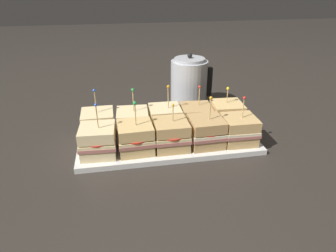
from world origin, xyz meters
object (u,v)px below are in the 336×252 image
at_px(sandwich_front_right, 206,132).
at_px(sandwich_back_right, 196,118).
at_px(sandwich_front_far_right, 239,130).
at_px(sandwich_back_far_left, 98,124).
at_px(sandwich_back_left, 133,123).
at_px(sandwich_front_left, 136,138).
at_px(sandwich_front_far_left, 98,141).
at_px(sandwich_front_center, 171,135).
at_px(sandwich_back_far_right, 227,115).
at_px(sandwich_back_center, 166,119).
at_px(serving_platter, 168,141).
at_px(kettle_steel, 189,84).

distance_m(sandwich_front_right, sandwich_back_right, 0.12).
xyz_separation_m(sandwich_front_right, sandwich_front_far_right, (0.11, -0.00, -0.00)).
height_order(sandwich_front_far_right, sandwich_back_far_left, sandwich_back_far_left).
relative_size(sandwich_front_far_right, sandwich_back_left, 0.95).
bearing_deg(sandwich_front_left, sandwich_front_far_left, 179.85).
height_order(sandwich_front_center, sandwich_back_far_right, same).
bearing_deg(sandwich_front_center, sandwich_back_far_right, 26.27).
xyz_separation_m(sandwich_front_left, sandwich_back_center, (0.12, 0.11, -0.00)).
distance_m(sandwich_front_left, sandwich_back_far_right, 0.36).
distance_m(sandwich_front_right, sandwich_back_center, 0.16).
bearing_deg(sandwich_front_far_right, sandwich_front_center, 179.51).
height_order(serving_platter, sandwich_front_left, sandwich_front_left).
xyz_separation_m(serving_platter, sandwich_back_far_right, (0.23, 0.06, 0.06)).
xyz_separation_m(sandwich_front_far_right, sandwich_back_center, (-0.23, 0.12, 0.00)).
bearing_deg(sandwich_front_far_right, sandwich_front_left, 179.74).
bearing_deg(sandwich_back_center, sandwich_front_far_left, -153.62).
distance_m(sandwich_back_center, kettle_steel, 0.28).
distance_m(sandwich_back_far_right, kettle_steel, 0.26).
distance_m(serving_platter, sandwich_front_center, 0.08).
xyz_separation_m(serving_platter, sandwich_back_center, (0.00, 0.06, 0.06)).
height_order(sandwich_front_left, sandwich_back_far_left, sandwich_back_far_left).
height_order(sandwich_front_center, kettle_steel, kettle_steel).
bearing_deg(sandwich_back_far_left, sandwich_back_left, -1.15).
relative_size(sandwich_front_left, sandwich_front_far_right, 1.05).
distance_m(serving_platter, sandwich_back_right, 0.14).
height_order(sandwich_back_left, sandwich_back_far_right, sandwich_back_left).
relative_size(sandwich_back_center, sandwich_back_far_right, 1.15).
relative_size(sandwich_back_right, sandwich_back_far_right, 1.07).
distance_m(serving_platter, sandwich_back_left, 0.14).
xyz_separation_m(sandwich_back_far_left, sandwich_back_right, (0.35, -0.00, -0.00)).
relative_size(sandwich_back_far_left, sandwich_back_right, 1.07).
bearing_deg(serving_platter, sandwich_front_center, -90.19).
bearing_deg(sandwich_front_far_left, sandwich_back_center, 26.38).
bearing_deg(serving_platter, sandwich_back_far_right, 13.69).
relative_size(sandwich_front_center, sandwich_front_right, 0.89).
relative_size(sandwich_front_right, sandwich_front_far_right, 1.05).
xyz_separation_m(sandwich_front_center, sandwich_back_center, (0.00, 0.11, 0.00)).
height_order(sandwich_front_far_left, sandwich_front_right, sandwich_front_far_left).
distance_m(sandwich_front_far_right, sandwich_back_far_left, 0.48).
xyz_separation_m(sandwich_front_left, sandwich_back_far_left, (-0.12, 0.12, -0.00)).
xyz_separation_m(sandwich_front_right, kettle_steel, (0.03, 0.35, 0.04)).
distance_m(serving_platter, sandwich_front_far_right, 0.24).
xyz_separation_m(sandwich_front_right, sandwich_back_far_left, (-0.35, 0.12, -0.00)).
bearing_deg(sandwich_front_right, serving_platter, 153.34).
xyz_separation_m(sandwich_back_left, kettle_steel, (0.26, 0.24, 0.05)).
distance_m(sandwich_front_center, sandwich_back_far_left, 0.26).
bearing_deg(sandwich_back_far_left, sandwich_front_right, -18.61).
distance_m(sandwich_front_far_left, sandwich_front_far_right, 0.46).
xyz_separation_m(sandwich_front_far_left, sandwich_back_far_right, (0.46, 0.11, 0.00)).
bearing_deg(sandwich_front_far_left, sandwich_back_left, 44.75).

